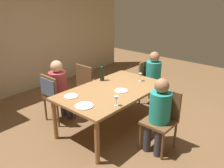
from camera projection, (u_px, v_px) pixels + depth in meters
The scene contains 16 objects.
ground_plane at pixel (112, 127), 4.29m from camera, with size 10.00×10.00×0.00m, color brown.
rear_room_partition at pixel (22, 35), 5.48m from camera, with size 6.40×0.12×2.70m, color tan.
dining_table at pixel (112, 94), 4.05m from camera, with size 1.86×1.09×0.74m.
chair_near at pixel (162, 116), 3.59m from camera, with size 0.44×0.44×0.92m.
chair_right_end at pixel (149, 80), 5.07m from camera, with size 0.44×0.44×0.92m.
chair_far_left at pixel (53, 93), 4.26m from camera, with size 0.45×0.44×0.92m.
chair_far_right at pixel (88, 83), 4.90m from camera, with size 0.44×0.44×0.92m.
person_woman_host at pixel (159, 111), 3.47m from camera, with size 0.36×0.31×1.15m.
person_man_bearded at pixel (154, 75), 4.96m from camera, with size 0.31×0.36×1.15m.
person_man_guest at pixel (59, 86), 4.34m from camera, with size 0.37×0.32×1.16m.
wine_bottle_tall_green at pixel (102, 73), 4.39m from camera, with size 0.08×0.08×0.33m.
wine_glass_near_left at pixel (116, 99), 3.42m from camera, with size 0.07×0.07×0.15m.
wine_glass_centre at pixel (140, 75), 4.38m from camera, with size 0.07×0.07×0.15m.
dinner_plate_host at pixel (84, 106), 3.44m from camera, with size 0.27×0.27×0.01m, color white.
dinner_plate_guest_left at pixel (121, 91), 3.96m from camera, with size 0.22×0.22×0.01m, color white.
dinner_plate_guest_right at pixel (71, 96), 3.75m from camera, with size 0.22×0.22×0.01m, color white.
Camera 1 is at (-2.81, -2.44, 2.27)m, focal length 38.40 mm.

